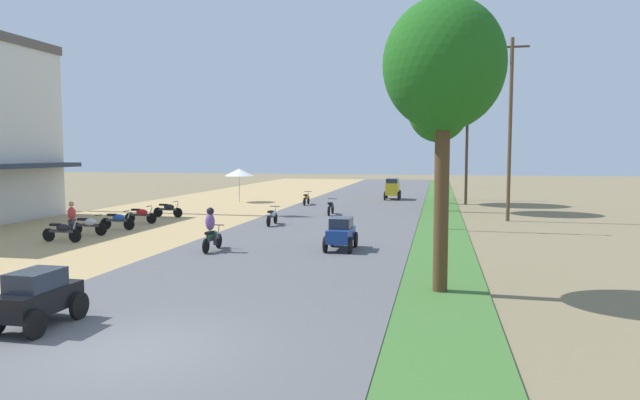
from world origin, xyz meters
The scene contains 25 objects.
ground_plane centered at (0.00, 0.00, 0.00)m, with size 180.00×180.00×0.00m, color #7A6B4C.
road_strip centered at (0.00, 0.00, 0.04)m, with size 9.00×140.00×0.08m, color #565659.
median_strip centered at (5.70, 0.00, 0.03)m, with size 2.40×140.00×0.06m, color #3D6B2D.
parked_motorbike_second centered at (-9.80, 11.30, 0.55)m, with size 1.80×0.54×0.94m.
parked_motorbike_third centered at (-9.88, 13.26, 0.55)m, with size 1.80×0.54×0.94m.
parked_motorbike_fourth centered at (-9.63, 15.19, 0.55)m, with size 1.80×0.54×0.94m.
parked_motorbike_fifth centered at (-9.80, 17.70, 0.55)m, with size 1.80×0.54×0.94m.
parked_motorbike_sixth centered at (-9.73, 20.64, 0.55)m, with size 1.80×0.54×0.94m.
vendor_umbrella centered at (-9.24, 31.26, 2.31)m, with size 2.20×2.20×2.52m.
pedestrian_on_shoulder centered at (-9.99, 12.22, 0.96)m, with size 0.38×0.27×1.62m.
median_tree_nearest centered at (5.61, 5.95, 6.00)m, with size 3.19×3.19×7.76m.
median_tree_second centered at (5.76, 27.68, 7.97)m, with size 4.18×4.18×10.00m.
median_tree_third centered at (5.44, 33.36, 7.08)m, with size 4.53×4.53×9.62m.
streetlamp_near centered at (5.80, 18.71, 4.19)m, with size 3.16×0.20×7.10m.
streetlamp_mid centered at (5.80, 37.35, 4.53)m, with size 3.16×0.20×7.74m.
streetlamp_far centered at (5.80, 54.85, 4.54)m, with size 3.16×0.20×7.77m.
utility_pole_near centered at (7.52, 33.32, 4.43)m, with size 1.80×0.20×8.47m.
utility_pole_far centered at (9.32, 23.27, 5.19)m, with size 1.80×0.20×10.00m.
car_hatchback_black centered at (-2.73, 0.87, 0.75)m, with size 1.04×2.00×1.23m.
car_hatchback_blue centered at (1.92, 11.73, 0.75)m, with size 1.04×2.00×1.23m.
car_van_yellow centered at (1.97, 35.78, 1.02)m, with size 1.19×2.41×1.67m.
motorbike_foreground_rider centered at (-2.81, 10.44, 0.86)m, with size 0.54×1.80×1.66m.
motorbike_ahead_second centered at (-2.79, 18.33, 0.57)m, with size 0.54×1.80×0.94m.
motorbike_ahead_third centered at (-0.76, 23.74, 0.57)m, with size 0.54×1.80×0.94m.
motorbike_ahead_fourth centered at (-3.67, 29.78, 0.57)m, with size 0.54×1.80×0.94m.
Camera 1 is at (5.52, -9.41, 3.77)m, focal length 31.80 mm.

